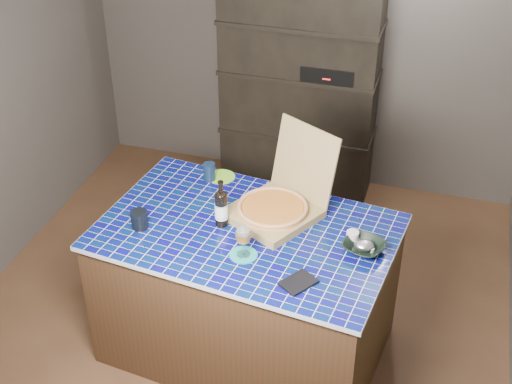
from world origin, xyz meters
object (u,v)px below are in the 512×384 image
(mead_bottle, at_px, (221,208))
(dvd_case, at_px, (298,283))
(wine_glass, at_px, (243,235))
(kitchen_island, at_px, (247,290))
(bowl, at_px, (364,247))
(pizza_box, at_px, (276,206))

(mead_bottle, height_order, dvd_case, mead_bottle)
(dvd_case, bearing_deg, wine_glass, -168.05)
(mead_bottle, bearing_deg, dvd_case, -34.69)
(kitchen_island, relative_size, dvd_case, 9.89)
(mead_bottle, distance_m, bowl, 0.82)
(kitchen_island, height_order, pizza_box, pizza_box)
(mead_bottle, distance_m, dvd_case, 0.67)
(mead_bottle, height_order, bowl, mead_bottle)
(kitchen_island, bearing_deg, bowl, 6.93)
(pizza_box, xyz_separation_m, wine_glass, (-0.07, -0.41, 0.07))
(kitchen_island, xyz_separation_m, dvd_case, (0.39, -0.36, 0.46))
(pizza_box, relative_size, dvd_case, 3.83)
(kitchen_island, relative_size, bowl, 8.08)
(wine_glass, distance_m, bowl, 0.66)
(wine_glass, bearing_deg, dvd_case, -22.29)
(pizza_box, height_order, bowl, pizza_box)
(pizza_box, distance_m, wine_glass, 0.42)
(dvd_case, distance_m, bowl, 0.46)
(mead_bottle, xyz_separation_m, bowl, (0.82, -0.01, -0.09))
(pizza_box, distance_m, mead_bottle, 0.33)
(kitchen_island, height_order, mead_bottle, mead_bottle)
(dvd_case, bearing_deg, bowl, 87.16)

